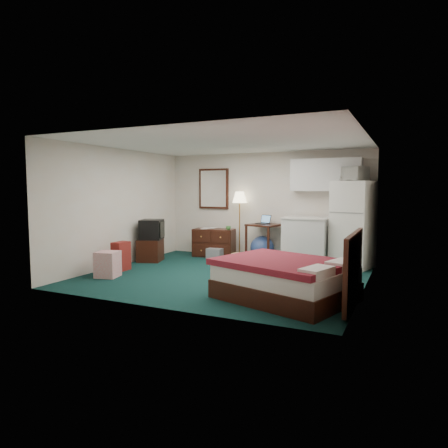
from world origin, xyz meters
The scene contains 25 objects.
floor centered at (0.00, 0.00, 0.00)m, with size 5.00×4.50×0.01m, color black.
ceiling centered at (0.00, 0.00, 2.50)m, with size 5.00×4.50×0.01m, color beige.
walls centered at (0.00, 0.00, 1.25)m, with size 5.01×4.51×2.50m.
mirror centered at (-1.35, 2.22, 1.65)m, with size 0.80×0.06×1.00m, color white, non-canonical shape.
upper_cabinets centered at (1.45, 2.08, 1.95)m, with size 1.50×0.35×0.70m, color silver, non-canonical shape.
headboard centered at (2.46, -1.07, 0.55)m, with size 0.06×1.56×1.00m, color #35170A, non-canonical shape.
dresser centered at (-1.17, 1.86, 0.34)m, with size 0.99×0.45×0.67m, color #35170A, non-canonical shape.
floor_lamp centered at (-0.57, 2.05, 0.79)m, with size 0.34×0.34×1.58m, color #D59447, non-canonical shape.
desk centered at (0.11, 1.91, 0.42)m, with size 0.66×0.66×0.84m, color #35170A, non-canonical shape.
exercise_ball centered at (0.04, 1.96, 0.28)m, with size 0.55×0.55×0.55m, color #2E4783.
kitchen_counter centered at (1.11, 1.77, 0.50)m, with size 0.92×0.70×1.01m, color silver, non-canonical shape.
fridge centered at (2.07, 1.88, 0.90)m, with size 0.75×0.75×1.81m, color silver, non-canonical shape.
bed centered at (1.48, -1.07, 0.29)m, with size 1.83×1.43×0.59m, color maroon, non-canonical shape.
tv_stand centered at (-2.21, 0.68, 0.25)m, with size 0.50×0.55×0.50m, color #35170A, non-canonical shape.
suitcase centered at (-2.12, -0.44, 0.29)m, with size 0.22×0.36×0.58m, color maroon, non-canonical shape.
retail_box centered at (-1.96, -1.02, 0.24)m, with size 0.39×0.39×0.48m, color silver, non-canonical shape.
file_bin centered at (-0.99, 1.56, 0.12)m, with size 0.36×0.27×0.25m, color gray, non-canonical shape.
cardboard_box_a centered at (-0.25, 1.27, 0.11)m, with size 0.27×0.23×0.23m, color #85694F, non-canonical shape.
cardboard_box_b centered at (0.67, 1.19, 0.14)m, with size 0.23×0.27×0.27m, color #85694F, non-canonical shape.
laptop centered at (0.07, 1.92, 0.94)m, with size 0.30×0.24×0.20m, color black, non-canonical shape.
crt_tv centered at (-2.17, 0.70, 0.73)m, with size 0.49×0.52×0.45m, color black, non-canonical shape.
microwave centered at (2.05, 1.92, 1.99)m, with size 0.53×0.29×0.36m, color silver.
book_a centered at (-1.45, 1.77, 0.79)m, with size 0.18×0.02×0.24m, color #85694F.
book_b centered at (-1.32, 1.93, 0.78)m, with size 0.16×0.02×0.22m, color #85694F.
mug centered at (-0.74, 1.78, 0.73)m, with size 0.12×0.09×0.12m, color #3C7B33.
Camera 1 is at (3.14, -6.77, 1.66)m, focal length 32.00 mm.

